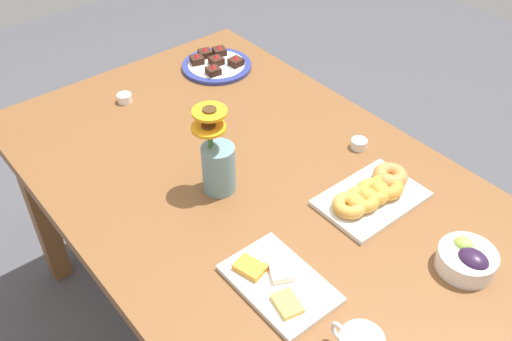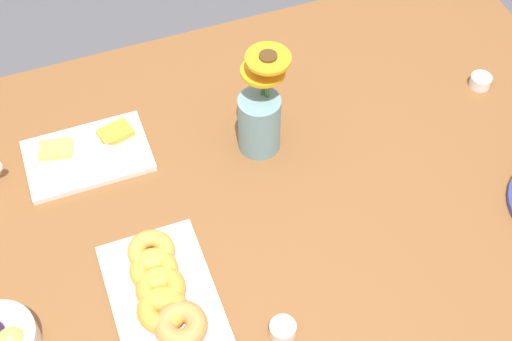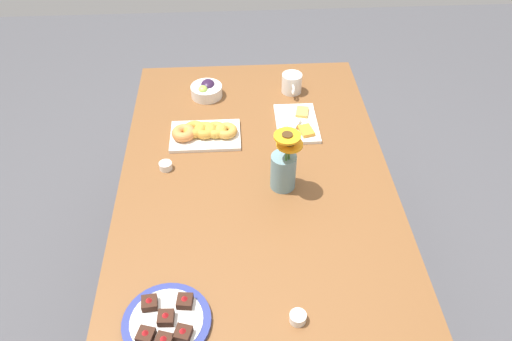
{
  "view_description": "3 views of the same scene",
  "coord_description": "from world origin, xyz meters",
  "px_view_note": "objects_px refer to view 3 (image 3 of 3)",
  "views": [
    {
      "loc": [
        -0.92,
        0.75,
        1.78
      ],
      "look_at": [
        0.0,
        0.0,
        0.78
      ],
      "focal_mm": 40.0,
      "sensor_mm": 36.0,
      "label": 1
    },
    {
      "loc": [
        -0.31,
        -0.84,
        1.93
      ],
      "look_at": [
        0.0,
        0.0,
        0.78
      ],
      "focal_mm": 50.0,
      "sensor_mm": 36.0,
      "label": 2
    },
    {
      "loc": [
        1.33,
        -0.08,
        2.0
      ],
      "look_at": [
        0.0,
        0.0,
        0.78
      ],
      "focal_mm": 35.0,
      "sensor_mm": 36.0,
      "label": 3
    }
  ],
  "objects_px": {
    "coffee_mug": "(292,83)",
    "jam_cup_honey": "(166,166)",
    "jam_cup_berry": "(298,317)",
    "flower_vase": "(284,168)",
    "dining_table": "(256,195)",
    "grape_bowl": "(207,90)",
    "croissant_platter": "(204,132)",
    "dessert_plate": "(167,322)",
    "cheese_platter": "(297,123)"
  },
  "relations": [
    {
      "from": "dining_table",
      "to": "jam_cup_berry",
      "type": "relative_size",
      "value": 33.33
    },
    {
      "from": "croissant_platter",
      "to": "flower_vase",
      "type": "relative_size",
      "value": 1.15
    },
    {
      "from": "grape_bowl",
      "to": "dining_table",
      "type": "bearing_deg",
      "value": 18.82
    },
    {
      "from": "dining_table",
      "to": "grape_bowl",
      "type": "xyz_separation_m",
      "value": [
        -0.55,
        -0.19,
        0.12
      ]
    },
    {
      "from": "cheese_platter",
      "to": "jam_cup_honey",
      "type": "xyz_separation_m",
      "value": [
        0.24,
        -0.52,
        0.01
      ]
    },
    {
      "from": "cheese_platter",
      "to": "jam_cup_honey",
      "type": "height_order",
      "value": "cheese_platter"
    },
    {
      "from": "jam_cup_berry",
      "to": "dessert_plate",
      "type": "height_order",
      "value": "dessert_plate"
    },
    {
      "from": "coffee_mug",
      "to": "grape_bowl",
      "type": "bearing_deg",
      "value": -88.4
    },
    {
      "from": "grape_bowl",
      "to": "dessert_plate",
      "type": "height_order",
      "value": "grape_bowl"
    },
    {
      "from": "dessert_plate",
      "to": "dining_table",
      "type": "bearing_deg",
      "value": 153.79
    },
    {
      "from": "grape_bowl",
      "to": "dessert_plate",
      "type": "bearing_deg",
      "value": -4.87
    },
    {
      "from": "croissant_platter",
      "to": "dessert_plate",
      "type": "height_order",
      "value": "same"
    },
    {
      "from": "cheese_platter",
      "to": "dessert_plate",
      "type": "xyz_separation_m",
      "value": [
        0.89,
        -0.47,
        0.0
      ]
    },
    {
      "from": "grape_bowl",
      "to": "flower_vase",
      "type": "bearing_deg",
      "value": 25.41
    },
    {
      "from": "dining_table",
      "to": "croissant_platter",
      "type": "height_order",
      "value": "croissant_platter"
    },
    {
      "from": "cheese_platter",
      "to": "jam_cup_honey",
      "type": "bearing_deg",
      "value": -65.54
    },
    {
      "from": "grape_bowl",
      "to": "flower_vase",
      "type": "height_order",
      "value": "flower_vase"
    },
    {
      "from": "croissant_platter",
      "to": "jam_cup_berry",
      "type": "distance_m",
      "value": 0.88
    },
    {
      "from": "coffee_mug",
      "to": "jam_cup_honey",
      "type": "height_order",
      "value": "coffee_mug"
    },
    {
      "from": "jam_cup_berry",
      "to": "dessert_plate",
      "type": "relative_size",
      "value": 0.19
    },
    {
      "from": "jam_cup_honey",
      "to": "flower_vase",
      "type": "bearing_deg",
      "value": 74.68
    },
    {
      "from": "croissant_platter",
      "to": "jam_cup_berry",
      "type": "xyz_separation_m",
      "value": [
        0.84,
        0.28,
        -0.01
      ]
    },
    {
      "from": "cheese_platter",
      "to": "jam_cup_berry",
      "type": "relative_size",
      "value": 5.42
    },
    {
      "from": "dining_table",
      "to": "cheese_platter",
      "type": "height_order",
      "value": "cheese_platter"
    },
    {
      "from": "coffee_mug",
      "to": "jam_cup_berry",
      "type": "relative_size",
      "value": 2.59
    },
    {
      "from": "dining_table",
      "to": "jam_cup_honey",
      "type": "bearing_deg",
      "value": -102.41
    },
    {
      "from": "croissant_platter",
      "to": "dessert_plate",
      "type": "distance_m",
      "value": 0.84
    },
    {
      "from": "cheese_platter",
      "to": "jam_cup_berry",
      "type": "bearing_deg",
      "value": -6.7
    },
    {
      "from": "grape_bowl",
      "to": "flower_vase",
      "type": "xyz_separation_m",
      "value": [
        0.59,
        0.28,
        0.06
      ]
    },
    {
      "from": "jam_cup_honey",
      "to": "jam_cup_berry",
      "type": "relative_size",
      "value": 1.0
    },
    {
      "from": "croissant_platter",
      "to": "coffee_mug",
      "type": "bearing_deg",
      "value": 128.54
    },
    {
      "from": "coffee_mug",
      "to": "jam_cup_honey",
      "type": "bearing_deg",
      "value": -47.23
    },
    {
      "from": "dessert_plate",
      "to": "flower_vase",
      "type": "relative_size",
      "value": 0.99
    },
    {
      "from": "coffee_mug",
      "to": "jam_cup_berry",
      "type": "distance_m",
      "value": 1.15
    },
    {
      "from": "jam_cup_berry",
      "to": "jam_cup_honey",
      "type": "bearing_deg",
      "value": -147.65
    },
    {
      "from": "dining_table",
      "to": "croissant_platter",
      "type": "relative_size",
      "value": 5.51
    },
    {
      "from": "dining_table",
      "to": "cheese_platter",
      "type": "distance_m",
      "value": 0.38
    },
    {
      "from": "coffee_mug",
      "to": "flower_vase",
      "type": "distance_m",
      "value": 0.61
    },
    {
      "from": "jam_cup_honey",
      "to": "flower_vase",
      "type": "xyz_separation_m",
      "value": [
        0.12,
        0.43,
        0.07
      ]
    },
    {
      "from": "dessert_plate",
      "to": "flower_vase",
      "type": "bearing_deg",
      "value": 144.58
    },
    {
      "from": "cheese_platter",
      "to": "flower_vase",
      "type": "xyz_separation_m",
      "value": [
        0.36,
        -0.09,
        0.08
      ]
    },
    {
      "from": "jam_cup_honey",
      "to": "coffee_mug",
      "type": "bearing_deg",
      "value": 132.77
    },
    {
      "from": "jam_cup_honey",
      "to": "jam_cup_berry",
      "type": "distance_m",
      "value": 0.78
    },
    {
      "from": "coffee_mug",
      "to": "dessert_plate",
      "type": "distance_m",
      "value": 1.23
    },
    {
      "from": "grape_bowl",
      "to": "croissant_platter",
      "type": "distance_m",
      "value": 0.3
    },
    {
      "from": "dining_table",
      "to": "grape_bowl",
      "type": "relative_size",
      "value": 11.57
    },
    {
      "from": "jam_cup_berry",
      "to": "flower_vase",
      "type": "height_order",
      "value": "flower_vase"
    },
    {
      "from": "coffee_mug",
      "to": "cheese_platter",
      "type": "distance_m",
      "value": 0.25
    },
    {
      "from": "cheese_platter",
      "to": "dessert_plate",
      "type": "bearing_deg",
      "value": -28.03
    },
    {
      "from": "jam_cup_berry",
      "to": "flower_vase",
      "type": "distance_m",
      "value": 0.55
    }
  ]
}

